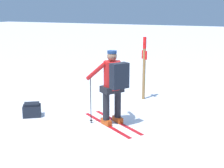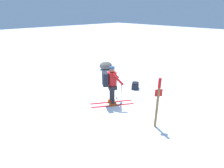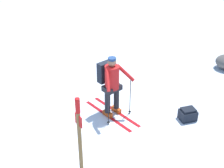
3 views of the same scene
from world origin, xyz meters
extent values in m
plane|color=white|center=(0.00, 0.00, 0.00)|extent=(80.00, 80.00, 0.00)
cube|color=red|center=(0.14, -0.41, 0.01)|extent=(1.60, 1.04, 0.01)
cube|color=#C64714|center=(0.14, -0.41, 0.07)|extent=(0.31, 0.25, 0.12)
cylinder|color=black|center=(0.14, -0.41, 0.47)|extent=(0.15, 0.15, 0.69)
cube|color=red|center=(0.31, -0.14, 0.01)|extent=(1.60, 1.04, 0.01)
cube|color=#C64714|center=(0.31, -0.14, 0.07)|extent=(0.31, 0.25, 0.12)
cylinder|color=black|center=(0.31, -0.14, 0.47)|extent=(0.15, 0.15, 0.69)
cube|color=black|center=(0.22, -0.28, 0.82)|extent=(0.51, 0.56, 0.14)
cylinder|color=red|center=(0.22, -0.28, 1.13)|extent=(0.37, 0.37, 0.62)
sphere|color=#8C664C|center=(0.22, -0.28, 1.55)|extent=(0.22, 0.22, 0.22)
cylinder|color=navy|center=(0.22, -0.28, 1.64)|extent=(0.21, 0.21, 0.06)
cube|color=black|center=(0.47, -0.43, 1.17)|extent=(0.37, 0.43, 0.54)
cylinder|color=black|center=(-0.23, -0.44, 0.55)|extent=(0.02, 0.02, 1.10)
cylinder|color=black|center=(-0.23, -0.44, 0.06)|extent=(0.07, 0.07, 0.01)
cylinder|color=red|center=(-0.09, -0.43, 1.22)|extent=(0.50, 0.10, 0.44)
cylinder|color=black|center=(0.17, 0.20, 0.55)|extent=(0.02, 0.02, 1.10)
cylinder|color=black|center=(0.17, 0.20, 0.06)|extent=(0.07, 0.07, 0.01)
cylinder|color=red|center=(0.23, 0.07, 1.22)|extent=(0.29, 0.49, 0.44)
cube|color=black|center=(-1.75, -0.63, 0.14)|extent=(0.54, 0.52, 0.27)
cube|color=black|center=(-1.75, -0.63, 0.30)|extent=(0.44, 0.42, 0.06)
cylinder|color=olive|center=(0.22, 1.89, 0.89)|extent=(0.08, 0.08, 1.78)
cylinder|color=red|center=(0.22, 1.89, 1.62)|extent=(0.10, 0.10, 0.32)
cube|color=red|center=(0.22, 1.89, 1.28)|extent=(0.21, 0.16, 0.24)
ellipsoid|color=#5B5651|center=(-2.80, -4.12, 0.25)|extent=(0.91, 0.77, 0.50)
camera|label=1|loc=(3.03, -6.34, 2.57)|focal=50.00mm
camera|label=2|loc=(4.75, 4.53, 3.70)|focal=28.00mm
camera|label=3|loc=(-1.88, 6.38, 4.86)|focal=50.00mm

